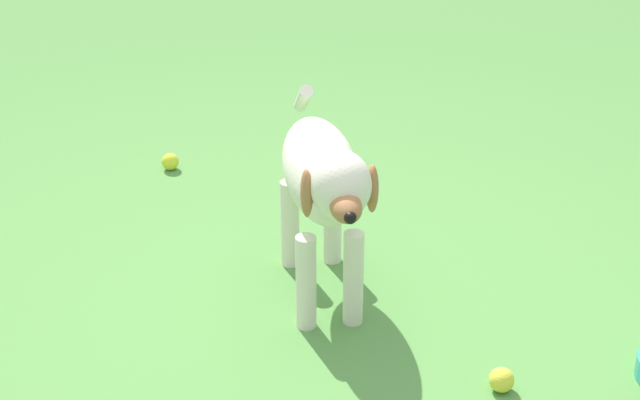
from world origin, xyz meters
name	(u,v)px	position (x,y,z in m)	size (l,w,h in m)	color
ground	(291,340)	(0.00, 0.00, 0.00)	(14.00, 14.00, 0.00)	#548C42
dog	(323,180)	(-0.13, -0.18, 0.40)	(0.24, 0.90, 0.61)	silver
tennis_ball_0	(502,380)	(-0.49, 0.34, 0.03)	(0.07, 0.07, 0.07)	yellow
tennis_ball_1	(170,162)	(0.24, -1.21, 0.03)	(0.07, 0.07, 0.07)	#C9D32E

